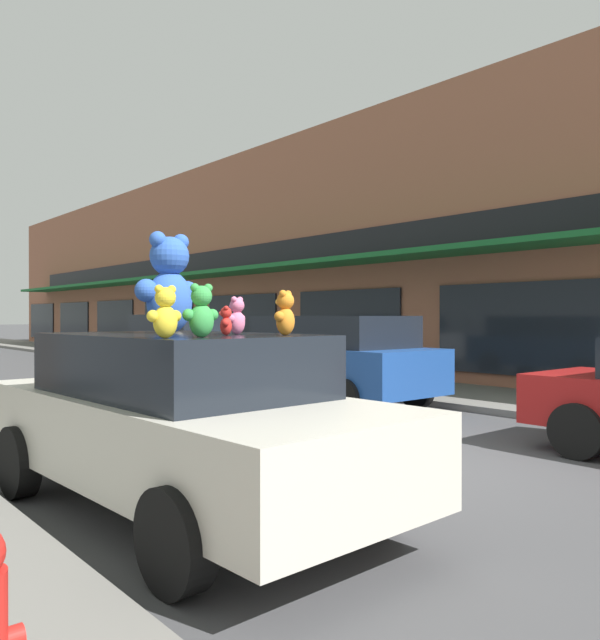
# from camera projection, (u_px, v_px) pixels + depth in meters

# --- Properties ---
(ground_plane) EXTENTS (260.00, 260.00, 0.00)m
(ground_plane) POSITION_uv_depth(u_px,v_px,m) (396.00, 464.00, 7.01)
(ground_plane) COLOR #424244
(storefront_row) EXTENTS (15.42, 40.95, 7.25)m
(storefront_row) POSITION_uv_depth(u_px,v_px,m) (338.00, 272.00, 27.61)
(storefront_row) COLOR #9E6047
(storefront_row) RESTS_ON ground_plane
(plush_art_car) EXTENTS (2.07, 4.47, 1.52)m
(plush_art_car) POSITION_uv_depth(u_px,v_px,m) (179.00, 418.00, 5.31)
(plush_art_car) COLOR beige
(plush_art_car) RESTS_ON ground_plane
(teddy_bear_giant) EXTENTS (0.68, 0.44, 0.90)m
(teddy_bear_giant) POSITION_uv_depth(u_px,v_px,m) (169.00, 285.00, 5.58)
(teddy_bear_giant) COLOR blue
(teddy_bear_giant) RESTS_ON plush_art_car
(teddy_bear_green) EXTENTS (0.28, 0.18, 0.38)m
(teddy_bear_green) POSITION_uv_depth(u_px,v_px,m) (201.00, 311.00, 4.42)
(teddy_bear_green) COLOR green
(teddy_bear_green) RESTS_ON plush_art_car
(teddy_bear_red) EXTENTS (0.14, 0.17, 0.23)m
(teddy_bear_red) POSITION_uv_depth(u_px,v_px,m) (226.00, 321.00, 4.93)
(teddy_bear_red) COLOR red
(teddy_bear_red) RESTS_ON plush_art_car
(teddy_bear_cream) EXTENTS (0.29, 0.21, 0.38)m
(teddy_bear_cream) POSITION_uv_depth(u_px,v_px,m) (175.00, 313.00, 6.35)
(teddy_bear_cream) COLOR beige
(teddy_bear_cream) RESTS_ON plush_art_car
(teddy_bear_yellow) EXTENTS (0.27, 0.17, 0.36)m
(teddy_bear_yellow) POSITION_uv_depth(u_px,v_px,m) (165.00, 313.00, 4.24)
(teddy_bear_yellow) COLOR yellow
(teddy_bear_yellow) RESTS_ON plush_art_car
(teddy_bear_pink) EXTENTS (0.24, 0.17, 0.32)m
(teddy_bear_pink) POSITION_uv_depth(u_px,v_px,m) (237.00, 316.00, 5.19)
(teddy_bear_pink) COLOR pink
(teddy_bear_pink) RESTS_ON plush_art_car
(teddy_bear_orange) EXTENTS (0.27, 0.21, 0.36)m
(teddy_bear_orange) POSITION_uv_depth(u_px,v_px,m) (285.00, 314.00, 4.94)
(teddy_bear_orange) COLOR orange
(teddy_bear_orange) RESTS_ON plush_art_car
(parked_car_far_center) EXTENTS (1.99, 4.21, 1.67)m
(parked_car_far_center) POSITION_uv_depth(u_px,v_px,m) (331.00, 357.00, 11.67)
(parked_car_far_center) COLOR #1E4793
(parked_car_far_center) RESTS_ON ground_plane
(parked_car_far_right) EXTENTS (1.99, 4.20, 1.71)m
(parked_car_far_right) POSITION_uv_depth(u_px,v_px,m) (183.00, 346.00, 15.91)
(parked_car_far_right) COLOR silver
(parked_car_far_right) RESTS_ON ground_plane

